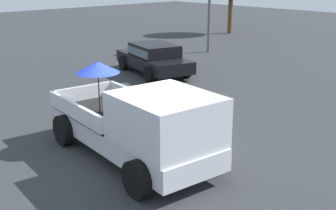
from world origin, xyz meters
name	(u,v)px	position (x,y,z in m)	size (l,w,h in m)	color
ground_plane	(132,157)	(0.00, 0.00, 0.00)	(80.00, 80.00, 0.00)	#2D3033
pickup_truck_main	(141,125)	(0.45, -0.05, 0.96)	(5.21, 2.66, 2.22)	black
parked_sedan_near	(154,57)	(-6.39, 6.34, 0.74)	(4.60, 2.78, 1.33)	black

